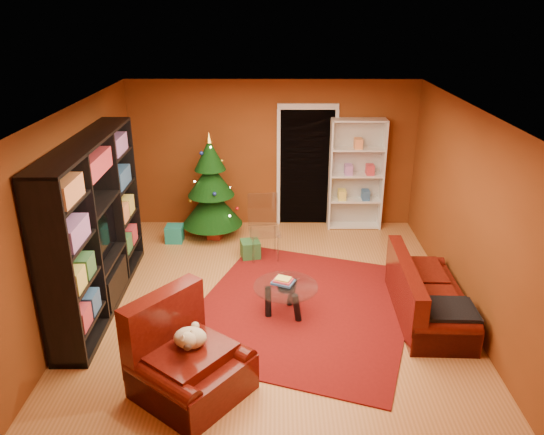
{
  "coord_description": "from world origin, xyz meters",
  "views": [
    {
      "loc": [
        0.04,
        -6.32,
        3.77
      ],
      "look_at": [
        0.0,
        0.4,
        1.05
      ],
      "focal_mm": 35.0,
      "sensor_mm": 36.0,
      "label": 1
    }
  ],
  "objects_px": {
    "sofa": "(430,290)",
    "acrylic_chair": "(264,232)",
    "gift_box_teal": "(175,234)",
    "armchair": "(191,359)",
    "christmas_tree": "(211,187)",
    "dog": "(190,338)",
    "media_unit": "(95,226)",
    "white_bookshelf": "(356,175)",
    "coffee_table": "(286,300)",
    "rug": "(303,308)",
    "gift_box_green": "(250,249)",
    "gift_box_red": "(215,232)"
  },
  "relations": [
    {
      "from": "rug",
      "to": "sofa",
      "type": "bearing_deg",
      "value": -6.02
    },
    {
      "from": "white_bookshelf",
      "to": "dog",
      "type": "xyz_separation_m",
      "value": [
        -2.28,
        -4.38,
        -0.35
      ]
    },
    {
      "from": "media_unit",
      "to": "dog",
      "type": "relative_size",
      "value": 7.28
    },
    {
      "from": "gift_box_green",
      "to": "sofa",
      "type": "relative_size",
      "value": 0.16
    },
    {
      "from": "armchair",
      "to": "coffee_table",
      "type": "relative_size",
      "value": 1.3
    },
    {
      "from": "gift_box_green",
      "to": "sofa",
      "type": "bearing_deg",
      "value": -35.48
    },
    {
      "from": "acrylic_chair",
      "to": "rug",
      "type": "bearing_deg",
      "value": -77.64
    },
    {
      "from": "gift_box_green",
      "to": "dog",
      "type": "xyz_separation_m",
      "value": [
        -0.47,
        -3.1,
        0.48
      ]
    },
    {
      "from": "gift_box_green",
      "to": "acrylic_chair",
      "type": "relative_size",
      "value": 0.31
    },
    {
      "from": "gift_box_green",
      "to": "armchair",
      "type": "bearing_deg",
      "value": -98.22
    },
    {
      "from": "coffee_table",
      "to": "acrylic_chair",
      "type": "distance_m",
      "value": 1.7
    },
    {
      "from": "media_unit",
      "to": "acrylic_chair",
      "type": "xyz_separation_m",
      "value": [
        2.15,
        1.33,
        -0.66
      ]
    },
    {
      "from": "white_bookshelf",
      "to": "sofa",
      "type": "xyz_separation_m",
      "value": [
        0.56,
        -2.97,
        -0.6
      ]
    },
    {
      "from": "media_unit",
      "to": "white_bookshelf",
      "type": "relative_size",
      "value": 1.44
    },
    {
      "from": "media_unit",
      "to": "coffee_table",
      "type": "height_order",
      "value": "media_unit"
    },
    {
      "from": "rug",
      "to": "white_bookshelf",
      "type": "relative_size",
      "value": 1.56
    },
    {
      "from": "rug",
      "to": "coffee_table",
      "type": "bearing_deg",
      "value": -148.69
    },
    {
      "from": "gift_box_red",
      "to": "white_bookshelf",
      "type": "xyz_separation_m",
      "value": [
        2.46,
        0.52,
        0.87
      ]
    },
    {
      "from": "rug",
      "to": "coffee_table",
      "type": "height_order",
      "value": "coffee_table"
    },
    {
      "from": "christmas_tree",
      "to": "armchair",
      "type": "relative_size",
      "value": 1.71
    },
    {
      "from": "sofa",
      "to": "acrylic_chair",
      "type": "bearing_deg",
      "value": 53.8
    },
    {
      "from": "media_unit",
      "to": "dog",
      "type": "height_order",
      "value": "media_unit"
    },
    {
      "from": "dog",
      "to": "gift_box_red",
      "type": "bearing_deg",
      "value": 40.64
    },
    {
      "from": "gift_box_green",
      "to": "christmas_tree",
      "type": "bearing_deg",
      "value": 128.75
    },
    {
      "from": "sofa",
      "to": "dog",
      "type": "bearing_deg",
      "value": 118.15
    },
    {
      "from": "rug",
      "to": "gift_box_green",
      "type": "bearing_deg",
      "value": 116.86
    },
    {
      "from": "armchair",
      "to": "coffee_table",
      "type": "bearing_deg",
      "value": 4.65
    },
    {
      "from": "gift_box_teal",
      "to": "acrylic_chair",
      "type": "xyz_separation_m",
      "value": [
        1.54,
        -0.64,
        0.32
      ]
    },
    {
      "from": "coffee_table",
      "to": "gift_box_green",
      "type": "bearing_deg",
      "value": 107.66
    },
    {
      "from": "media_unit",
      "to": "white_bookshelf",
      "type": "height_order",
      "value": "media_unit"
    },
    {
      "from": "armchair",
      "to": "christmas_tree",
      "type": "bearing_deg",
      "value": 41.29
    },
    {
      "from": "gift_box_red",
      "to": "acrylic_chair",
      "type": "bearing_deg",
      "value": -41.79
    },
    {
      "from": "christmas_tree",
      "to": "coffee_table",
      "type": "distance_m",
      "value": 2.89
    },
    {
      "from": "christmas_tree",
      "to": "dog",
      "type": "height_order",
      "value": "christmas_tree"
    },
    {
      "from": "christmas_tree",
      "to": "gift_box_red",
      "type": "bearing_deg",
      "value": -66.17
    },
    {
      "from": "gift_box_green",
      "to": "coffee_table",
      "type": "xyz_separation_m",
      "value": [
        0.53,
        -1.67,
        0.07
      ]
    },
    {
      "from": "gift_box_green",
      "to": "gift_box_red",
      "type": "xyz_separation_m",
      "value": [
        -0.65,
        0.76,
        -0.03
      ]
    },
    {
      "from": "gift_box_green",
      "to": "coffee_table",
      "type": "distance_m",
      "value": 1.75
    },
    {
      "from": "armchair",
      "to": "dog",
      "type": "height_order",
      "value": "armchair"
    },
    {
      "from": "gift_box_green",
      "to": "armchair",
      "type": "relative_size",
      "value": 0.27
    },
    {
      "from": "gift_box_green",
      "to": "sofa",
      "type": "height_order",
      "value": "sofa"
    },
    {
      "from": "gift_box_teal",
      "to": "armchair",
      "type": "distance_m",
      "value": 3.9
    },
    {
      "from": "rug",
      "to": "armchair",
      "type": "distance_m",
      "value": 2.1
    },
    {
      "from": "gift_box_green",
      "to": "white_bookshelf",
      "type": "height_order",
      "value": "white_bookshelf"
    },
    {
      "from": "white_bookshelf",
      "to": "dog",
      "type": "relative_size",
      "value": 5.04
    },
    {
      "from": "media_unit",
      "to": "christmas_tree",
      "type": "distance_m",
      "value": 2.54
    },
    {
      "from": "gift_box_green",
      "to": "armchair",
      "type": "distance_m",
      "value": 3.21
    },
    {
      "from": "media_unit",
      "to": "acrylic_chair",
      "type": "height_order",
      "value": "media_unit"
    },
    {
      "from": "acrylic_chair",
      "to": "sofa",
      "type": "bearing_deg",
      "value": -45.56
    },
    {
      "from": "sofa",
      "to": "media_unit",
      "type": "bearing_deg",
      "value": 87.22
    }
  ]
}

